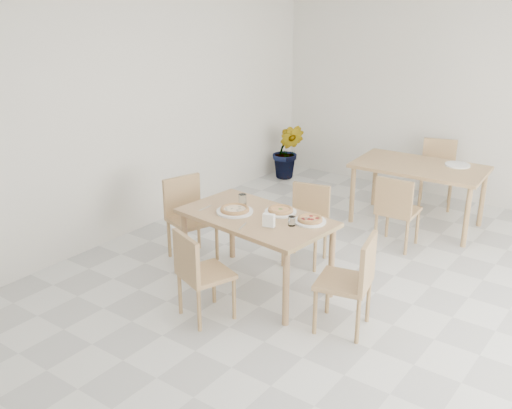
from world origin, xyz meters
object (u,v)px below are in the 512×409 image
Objects in this scene: tumbler_a at (242,199)px; chair_back_s at (396,207)px; plate_margherita at (281,212)px; pizza_pepperoni at (310,219)px; pizza_margherita at (281,210)px; napkin_holder at (269,221)px; second_table at (419,172)px; tumbler_b at (292,221)px; chair_back_n at (438,168)px; plate_pepperoni at (310,221)px; pizza_mushroom at (235,209)px; potted_plant at (288,151)px; chair_south at (198,270)px; plate_mushroom at (235,211)px; chair_north at (307,218)px; chair_east at (353,277)px; main_table at (256,224)px; plate_empty at (458,165)px.

tumbler_a is 0.12× the size of chair_back_s.
pizza_pepperoni is (0.35, -0.03, 0.02)m from plate_margherita.
pizza_margherita is 0.38m from napkin_holder.
napkin_holder reaches higher than second_table.
napkin_holder reaches higher than tumbler_a.
tumbler_b is 3.30m from chair_back_n.
tumbler_b is (-0.09, -0.16, 0.03)m from plate_pepperoni.
tumbler_b reaches higher than pizza_mushroom.
pizza_mushroom is 3.43m from potted_plant.
chair_south is 0.78m from plate_mushroom.
second_table is at bearing -82.35° from chair_south.
chair_back_s reaches higher than potted_plant.
chair_north is 0.95× the size of chair_east.
plate_margherita is 0.19× the size of second_table.
chair_north reaches higher than main_table.
chair_back_n is at bearing 77.14° from plate_mushroom.
plate_pepperoni is 0.19× the size of second_table.
napkin_holder is 0.08× the size of second_table.
tumbler_b is at bearing 35.99° from napkin_holder.
tumbler_a is at bearing 109.06° from pizza_mushroom.
napkin_holder is at bearing -113.56° from chair_back_n.
pizza_mushroom is 1.94m from chair_back_s.
plate_pepperoni is 2.24× the size of napkin_holder.
plate_margherita is 0.96× the size of pizza_mushroom.
plate_margherita is at bearing 65.32° from chair_back_s.
second_table is (0.47, 2.26, -0.09)m from plate_margherita.
plate_pepperoni is 1.52m from chair_back_s.
tumbler_a is 3.20m from potted_plant.
chair_east reaches higher than plate_empty.
chair_south is at bearing -67.22° from potted_plant.
plate_empty is at bearing -7.14° from potted_plant.
plate_pepperoni is at bearing 16.75° from plate_mushroom.
chair_back_n reaches higher than plate_pepperoni.
chair_south is at bearing -101.75° from plate_margherita.
potted_plant is (-2.76, 3.17, -0.08)m from chair_east.
chair_south is 1.59m from chair_north.
plate_mushroom is 3.42m from potted_plant.
tumbler_a is at bearing -115.29° from second_table.
plate_margherita is 0.44m from tumbler_a.
plate_margherita is at bearing 142.12° from tumbler_b.
pizza_mushroom is (-0.28, -0.87, 0.31)m from chair_north.
tumbler_a is at bearing -64.58° from potted_plant.
chair_north is 0.95× the size of chair_back_n.
second_table is (0.61, 2.46, 0.01)m from main_table.
pizza_margherita is 0.43m from tumbler_a.
plate_mushroom is at bearing -163.25° from plate_pepperoni.
napkin_holder is at bearing -13.48° from plate_mushroom.
chair_back_s reaches higher than plate_mushroom.
potted_plant is (-2.35, 1.40, -0.07)m from chair_back_s.
pizza_margherita is at bearing 176.42° from plate_margherita.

